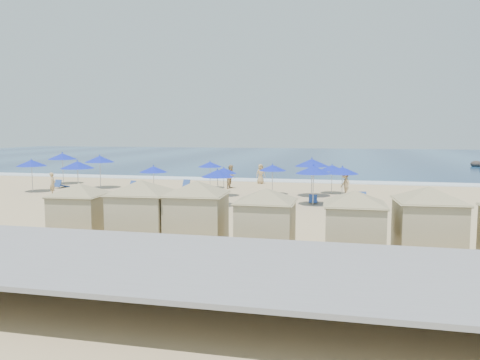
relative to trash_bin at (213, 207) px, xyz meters
name	(u,v)px	position (x,y,z in m)	size (l,w,h in m)	color
ground	(213,208)	(-0.57, 2.08, -0.36)	(160.00, 160.00, 0.00)	tan
ocean	(301,157)	(-0.57, 57.08, -0.33)	(160.00, 80.00, 0.06)	navy
surf_line	(260,180)	(-0.57, 17.58, -0.32)	(160.00, 2.50, 0.08)	white
seawall	(93,256)	(-0.57, -11.41, 0.29)	(160.00, 6.10, 1.22)	gray
trash_bin	(213,207)	(0.00, 0.00, 0.00)	(0.72, 0.72, 0.72)	black
cabana_0	(80,205)	(-3.50, -7.33, 1.16)	(4.21, 4.21, 2.65)	tan
cabana_1	(141,205)	(-0.69, -7.57, 1.30)	(4.61, 4.61, 2.90)	tan
cabana_2	(197,206)	(1.49, -7.33, 1.30)	(4.60, 4.60, 2.89)	tan
cabana_3	(266,213)	(4.24, -7.70, 1.19)	(4.31, 4.31, 2.71)	tan
cabana_4	(355,216)	(7.37, -7.69, 1.19)	(4.32, 4.32, 2.71)	tan
cabana_5	(428,214)	(9.85, -7.26, 1.29)	(4.59, 4.59, 2.89)	tan
umbrella_0	(62,156)	(-16.45, 11.12, 2.01)	(2.40, 2.40, 2.74)	#A5A8AD
umbrella_1	(77,165)	(-10.61, 4.02, 1.88)	(2.27, 2.27, 2.58)	#A5A8AD
umbrella_2	(100,159)	(-11.83, 9.11, 1.96)	(2.35, 2.35, 2.67)	#A5A8AD
umbrella_3	(153,169)	(-5.78, 5.52, 1.55)	(1.93, 1.93, 2.20)	#A5A8AD
umbrella_4	(210,164)	(-3.36, 10.99, 1.54)	(1.92, 1.92, 2.19)	#A5A8AD
umbrella_5	(224,171)	(-1.17, 6.87, 1.43)	(1.81, 1.81, 2.06)	#A5A8AD
umbrella_6	(218,173)	(-0.42, 2.58, 1.63)	(2.01, 2.01, 2.29)	#A5A8AD
umbrella_7	(272,168)	(2.00, 8.33, 1.57)	(1.96, 1.96, 2.23)	#A5A8AD
umbrella_8	(313,170)	(5.15, 4.16, 1.83)	(2.21, 2.21, 2.52)	#A5A8AD
umbrella_9	(332,168)	(6.09, 9.81, 1.52)	(1.91, 1.91, 2.17)	#A5A8AD
umbrella_10	(312,163)	(4.78, 7.97, 2.00)	(2.39, 2.39, 2.72)	#A5A8AD
umbrella_11	(342,170)	(6.84, 6.01, 1.66)	(2.05, 2.05, 2.33)	#A5A8AD
umbrella_12	(31,163)	(-15.60, 5.95, 1.80)	(2.19, 2.19, 2.49)	#A5A8AD
beach_chair_0	(61,185)	(-15.06, 8.65, -0.12)	(0.68, 1.31, 0.69)	#274690
beach_chair_1	(135,185)	(-9.21, 9.85, -0.14)	(0.75, 1.22, 0.63)	#274690
beach_chair_2	(188,185)	(-5.16, 10.90, -0.11)	(0.69, 1.33, 0.70)	#274690
beach_chair_3	(202,196)	(-2.14, 5.02, -0.11)	(0.60, 1.31, 0.71)	#274690
beach_chair_4	(313,200)	(5.11, 4.87, -0.14)	(0.50, 1.12, 0.62)	#274690
beach_chair_5	(360,199)	(7.98, 5.91, -0.10)	(0.88, 1.47, 0.76)	#274690
beachgoer_0	(53,184)	(-13.21, 4.95, 0.43)	(0.58, 0.38, 1.59)	tan
beachgoer_1	(231,177)	(-1.75, 11.39, 0.57)	(0.91, 0.71, 1.86)	tan
beachgoer_2	(345,184)	(7.03, 8.61, 0.52)	(1.13, 0.65, 1.75)	tan
beachgoer_3	(261,174)	(-0.06, 15.08, 0.48)	(0.82, 0.54, 1.69)	tan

